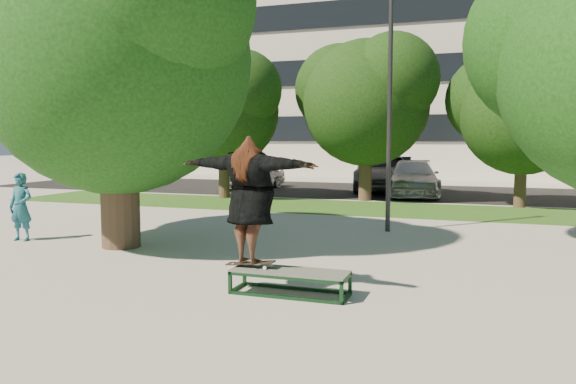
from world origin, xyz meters
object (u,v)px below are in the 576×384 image
at_px(car_silver_b, 413,178).
at_px(bystander, 21,207).
at_px(tree_left, 115,43).
at_px(lamppost, 390,108).
at_px(car_grey, 385,173).
at_px(car_silver_a, 255,175).
at_px(car_dark, 393,174).
at_px(grind_box, 290,282).

bearing_deg(car_silver_b, bystander, -127.46).
height_order(tree_left, bystander, tree_left).
relative_size(tree_left, bystander, 4.48).
xyz_separation_m(lamppost, car_grey, (-1.91, 11.15, -2.34)).
xyz_separation_m(bystander, car_silver_a, (-0.06, 14.26, -0.15)).
bearing_deg(car_silver_b, car_grey, 122.02).
bearing_deg(car_dark, tree_left, -110.50).
distance_m(grind_box, car_silver_a, 18.11).
bearing_deg(lamppost, grind_box, -94.19).
bearing_deg(tree_left, lamppost, 36.42).
height_order(tree_left, lamppost, tree_left).
relative_size(tree_left, lamppost, 1.16).
distance_m(bystander, car_silver_b, 15.51).
height_order(lamppost, car_silver_a, lamppost).
xyz_separation_m(bystander, car_silver_b, (7.35, 13.65, -0.07)).
bearing_deg(car_grey, tree_left, -112.39).
bearing_deg(tree_left, grind_box, -26.96).
bearing_deg(lamppost, bystander, -152.33).
bearing_deg(tree_left, car_dark, 76.50).
height_order(lamppost, car_dark, lamppost).
distance_m(tree_left, car_dark, 16.15).
height_order(tree_left, grind_box, tree_left).
bearing_deg(car_dark, car_grey, -147.58).
relative_size(car_dark, car_grey, 0.80).
distance_m(grind_box, car_silver_b, 15.90).
bearing_deg(grind_box, tree_left, 153.04).
height_order(lamppost, car_grey, lamppost).
relative_size(tree_left, car_silver_a, 1.89).
relative_size(tree_left, car_grey, 1.22).
xyz_separation_m(grind_box, bystander, (-7.39, 2.24, 0.61)).
xyz_separation_m(tree_left, car_dark, (3.67, 15.30, -3.65)).
height_order(car_dark, car_silver_b, car_dark).
height_order(car_silver_a, car_dark, car_dark).
xyz_separation_m(lamppost, grind_box, (-0.47, -6.36, -2.96)).
bearing_deg(lamppost, car_dark, 98.08).
bearing_deg(bystander, lamppost, 22.30).
xyz_separation_m(car_dark, car_grey, (-0.30, -0.24, 0.04)).
height_order(car_grey, car_silver_b, car_grey).
height_order(car_silver_a, car_silver_b, car_silver_b).
distance_m(lamppost, grind_box, 7.03).
bearing_deg(bystander, tree_left, -0.63).
distance_m(bystander, car_dark, 16.72).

